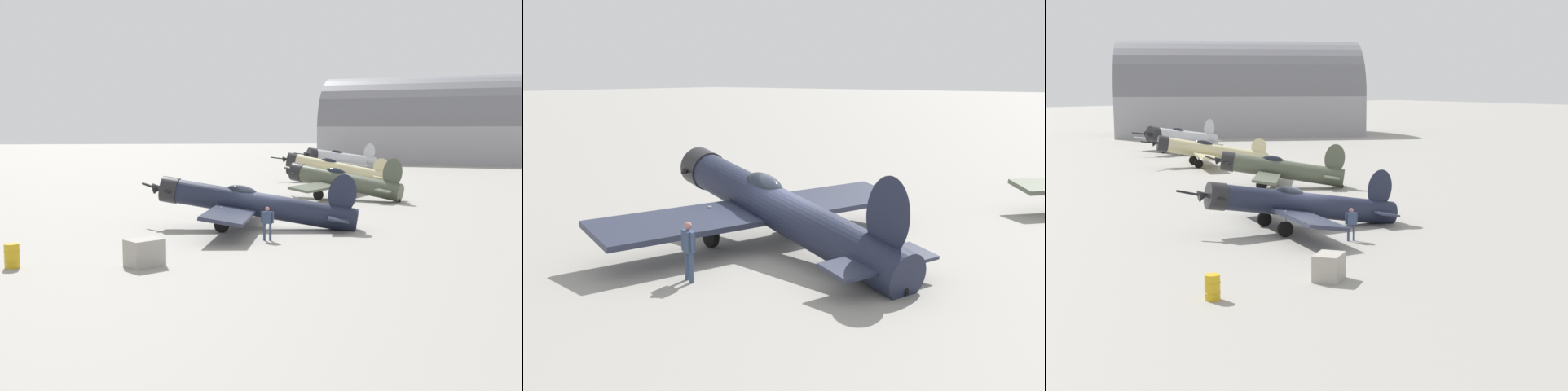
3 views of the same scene
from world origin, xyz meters
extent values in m
plane|color=gray|center=(0.00, 0.00, 0.00)|extent=(400.00, 400.00, 0.00)
cylinder|color=#1E2338|center=(0.00, 0.00, 1.28)|extent=(3.92, 10.46, 2.88)
cylinder|color=#232326|center=(1.27, 4.84, 2.05)|extent=(1.65, 1.43, 1.54)
cone|color=#232326|center=(1.43, 5.46, 2.15)|extent=(0.73, 0.76, 0.67)
cube|color=black|center=(1.47, 5.61, 2.15)|extent=(2.38, 1.60, 0.42)
ellipsoid|color=black|center=(0.26, 1.01, 2.00)|extent=(1.19, 1.92, 0.93)
cube|color=#282D42|center=(0.32, 1.21, 1.11)|extent=(11.42, 4.88, 0.50)
ellipsoid|color=#1E2338|center=(-1.11, -4.22, 1.93)|extent=(0.57, 1.78, 2.33)
cube|color=#282D42|center=(-1.06, -4.03, 0.71)|extent=(3.57, 1.93, 0.27)
cylinder|color=#999BA0|center=(-1.03, 2.20, 0.87)|extent=(0.14, 0.14, 0.94)
cylinder|color=black|center=(-1.03, 2.20, 0.40)|extent=(0.40, 0.82, 0.80)
cylinder|color=#999BA0|center=(1.98, 1.42, 0.87)|extent=(0.14, 0.14, 0.94)
cylinder|color=black|center=(1.98, 1.42, 0.40)|extent=(0.40, 0.82, 0.80)
cylinder|color=black|center=(-1.26, -4.83, 0.14)|extent=(0.17, 0.30, 0.28)
cylinder|color=#384766|center=(-3.87, 0.08, 0.41)|extent=(0.12, 0.12, 0.83)
cylinder|color=#384766|center=(-3.77, 0.36, 0.41)|extent=(0.12, 0.12, 0.83)
cube|color=#384766|center=(-3.82, 0.22, 1.12)|extent=(0.37, 0.50, 0.58)
sphere|color=#A46B68|center=(-3.82, 0.22, 1.53)|extent=(0.22, 0.22, 0.22)
cylinder|color=#384766|center=(-3.91, -0.04, 1.13)|extent=(0.09, 0.09, 0.55)
cylinder|color=#384766|center=(-3.72, 0.48, 1.13)|extent=(0.09, 0.09, 0.55)
camera|label=1|loc=(-34.73, 4.91, 5.39)|focal=45.12mm
camera|label=2|loc=(-14.76, -11.71, 5.45)|focal=42.85mm
camera|label=3|loc=(-31.96, 24.78, 7.83)|focal=53.12mm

